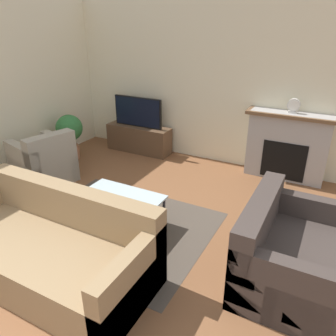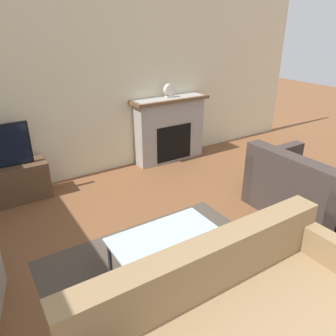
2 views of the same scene
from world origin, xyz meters
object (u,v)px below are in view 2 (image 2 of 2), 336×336
Objects in this scene: coffee_table at (167,241)px; mantel_clock at (169,90)px; couch_sectional at (235,335)px; couch_loveseat at (307,192)px.

mantel_clock is at bearing 56.85° from coffee_table.
couch_sectional is at bearing -116.05° from mantel_clock.
coffee_table is 2.90m from mantel_clock.
couch_sectional is 3.83m from mantel_clock.
mantel_clock is at bearing 63.95° from couch_sectional.
couch_loveseat reaches higher than coffee_table.
couch_loveseat is at bearing 25.21° from couch_sectional.
couch_sectional and couch_loveseat have the same top height.
mantel_clock is at bearing 11.23° from couch_loveseat.
couch_sectional is at bearing -96.39° from coffee_table.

